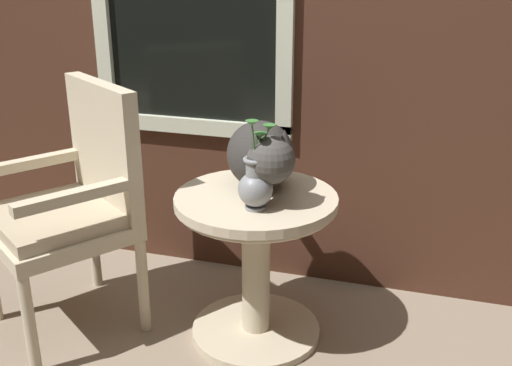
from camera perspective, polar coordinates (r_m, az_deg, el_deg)
The scene contains 5 objects.
ground_plane at distance 2.42m, azimuth -5.51°, elevation -15.75°, with size 6.00×6.00×0.00m, color gray.
wicker_side_table at distance 2.33m, azimuth 0.00°, elevation -5.78°, with size 0.61×0.61×0.60m.
wicker_chair at distance 2.47m, azimuth -16.64°, elevation -1.50°, with size 0.69×0.69×0.98m.
cat at distance 2.26m, azimuth 0.58°, elevation 2.60°, with size 0.36×0.58×0.28m.
pewter_vase_with_ivy at distance 2.10m, azimuth -0.03°, elevation -0.02°, with size 0.13×0.12×0.33m.
Camera 1 is at (0.77, -1.79, 1.44)m, focal length 42.72 mm.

